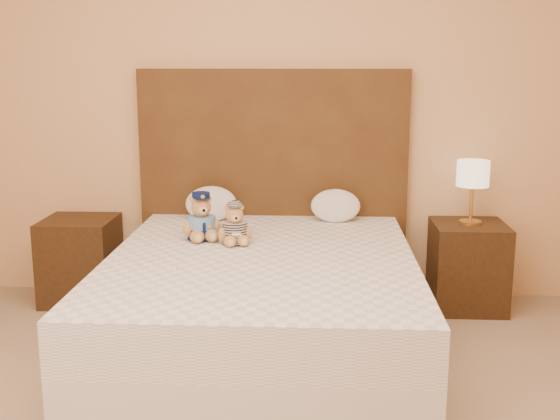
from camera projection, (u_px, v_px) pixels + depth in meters
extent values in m
cube|color=#E4B37C|center=(273.00, 92.00, 4.53)|extent=(4.00, 0.04, 2.70)
cube|color=white|center=(262.00, 328.00, 3.76)|extent=(1.60, 2.00, 0.30)
cube|color=white|center=(261.00, 278.00, 3.70)|extent=(1.60, 2.00, 0.25)
cube|color=#4F3517|center=(273.00, 185.00, 4.62)|extent=(1.75, 0.08, 1.50)
cube|color=#392412|center=(80.00, 260.00, 4.58)|extent=(0.45, 0.45, 0.55)
cube|color=#392412|center=(468.00, 266.00, 4.45)|extent=(0.45, 0.45, 0.55)
cylinder|color=gold|center=(470.00, 222.00, 4.39)|extent=(0.14, 0.14, 0.02)
cylinder|color=gold|center=(471.00, 202.00, 4.36)|extent=(0.02, 0.02, 0.26)
cylinder|color=#F2E3BD|center=(473.00, 173.00, 4.32)|extent=(0.20, 0.20, 0.16)
ellipsoid|color=white|center=(211.00, 202.00, 4.48)|extent=(0.33, 0.21, 0.23)
ellipsoid|color=white|center=(336.00, 204.00, 4.44)|extent=(0.31, 0.20, 0.22)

